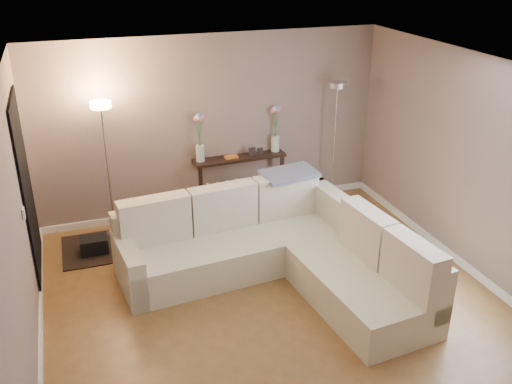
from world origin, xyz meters
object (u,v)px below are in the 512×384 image
object	(u,v)px
console_table	(234,180)
floor_lamp_unlit	(336,119)
floor_lamp_lit	(105,143)
sectional_sofa	(278,249)

from	to	relation	value
console_table	floor_lamp_unlit	xyz separation A→B (m)	(1.52, -0.20, 0.85)
console_table	floor_lamp_lit	distance (m)	2.00
console_table	floor_lamp_unlit	bearing A→B (deg)	-7.57
console_table	floor_lamp_unlit	world-z (taller)	floor_lamp_unlit
sectional_sofa	console_table	distance (m)	1.98
console_table	floor_lamp_lit	size ratio (longest dim) A/B	0.74
console_table	floor_lamp_unlit	distance (m)	1.75
floor_lamp_lit	floor_lamp_unlit	distance (m)	3.32
console_table	floor_lamp_unlit	size ratio (longest dim) A/B	0.74
sectional_sofa	floor_lamp_unlit	bearing A→B (deg)	48.27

